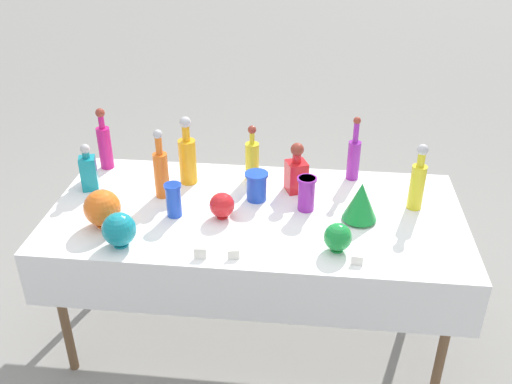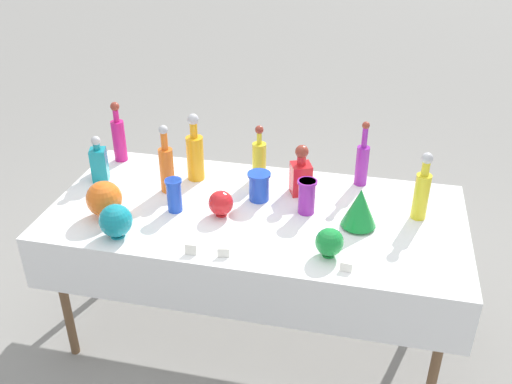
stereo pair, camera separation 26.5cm
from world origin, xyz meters
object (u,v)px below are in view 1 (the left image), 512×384
(slender_vase_2, at_px, (257,185))
(round_bowl_3, at_px, (338,237))
(tall_bottle_0, at_px, (161,171))
(square_decanter_0, at_px, (88,170))
(tall_bottle_2, at_px, (354,156))
(tall_bottle_3, at_px, (187,157))
(fluted_vase_0, at_px, (361,201))
(tall_bottle_1, at_px, (105,144))
(round_bowl_1, at_px, (119,229))
(round_bowl_2, at_px, (222,205))
(round_bowl_0, at_px, (102,208))
(tall_bottle_5, at_px, (418,182))
(slender_vase_0, at_px, (306,192))
(slender_vase_1, at_px, (174,199))
(square_decanter_1, at_px, (296,171))
(tall_bottle_4, at_px, (252,159))

(slender_vase_2, height_order, round_bowl_3, slender_vase_2)
(tall_bottle_0, bearing_deg, square_decanter_0, 175.27)
(tall_bottle_2, height_order, round_bowl_3, tall_bottle_2)
(tall_bottle_3, relative_size, round_bowl_3, 2.82)
(square_decanter_0, xyz_separation_m, fluted_vase_0, (1.33, -0.16, -0.00))
(tall_bottle_1, bearing_deg, round_bowl_1, -66.93)
(round_bowl_1, bearing_deg, tall_bottle_1, 113.07)
(round_bowl_2, bearing_deg, round_bowl_3, -21.56)
(tall_bottle_3, relative_size, round_bowl_0, 2.07)
(tall_bottle_1, xyz_separation_m, round_bowl_3, (1.22, -0.64, -0.07))
(tall_bottle_5, bearing_deg, slender_vase_0, -172.18)
(slender_vase_1, bearing_deg, round_bowl_1, -123.70)
(tall_bottle_1, relative_size, tall_bottle_3, 0.94)
(tall_bottle_0, height_order, round_bowl_3, tall_bottle_0)
(tall_bottle_5, bearing_deg, slender_vase_1, -170.36)
(square_decanter_1, relative_size, slender_vase_1, 1.59)
(round_bowl_1, bearing_deg, tall_bottle_5, 19.24)
(tall_bottle_3, xyz_separation_m, tall_bottle_4, (0.32, 0.07, -0.03))
(round_bowl_0, relative_size, round_bowl_3, 1.37)
(slender_vase_2, bearing_deg, slender_vase_0, -15.79)
(tall_bottle_0, relative_size, tall_bottle_5, 1.07)
(tall_bottle_1, relative_size, round_bowl_3, 2.66)
(tall_bottle_1, height_order, round_bowl_3, tall_bottle_1)
(square_decanter_0, relative_size, slender_vase_2, 1.71)
(tall_bottle_3, distance_m, round_bowl_3, 0.92)
(slender_vase_1, height_order, slender_vase_2, slender_vase_1)
(tall_bottle_0, distance_m, round_bowl_2, 0.37)
(round_bowl_1, bearing_deg, slender_vase_2, 39.86)
(tall_bottle_5, distance_m, round_bowl_2, 0.92)
(square_decanter_1, bearing_deg, slender_vase_2, -149.95)
(tall_bottle_4, xyz_separation_m, round_bowl_2, (-0.10, -0.39, -0.05))
(round_bowl_2, distance_m, round_bowl_3, 0.56)
(round_bowl_1, bearing_deg, round_bowl_0, 130.09)
(tall_bottle_2, distance_m, tall_bottle_5, 0.39)
(tall_bottle_0, bearing_deg, slender_vase_1, -60.33)
(tall_bottle_1, height_order, slender_vase_0, tall_bottle_1)
(round_bowl_3, bearing_deg, fluted_vase_0, 67.07)
(round_bowl_3, bearing_deg, square_decanter_0, 161.71)
(tall_bottle_3, bearing_deg, slender_vase_2, -20.92)
(square_decanter_1, relative_size, slender_vase_0, 1.54)
(round_bowl_3, bearing_deg, tall_bottle_3, 144.83)
(tall_bottle_0, xyz_separation_m, round_bowl_0, (-0.20, -0.29, -0.05))
(slender_vase_1, height_order, fluted_vase_0, fluted_vase_0)
(square_decanter_0, bearing_deg, square_decanter_1, 5.04)
(tall_bottle_3, xyz_separation_m, tall_bottle_5, (1.12, -0.14, -0.00))
(square_decanter_0, xyz_separation_m, slender_vase_0, (1.09, -0.09, -0.01))
(tall_bottle_5, xyz_separation_m, square_decanter_0, (-1.60, 0.02, -0.04))
(tall_bottle_0, height_order, fluted_vase_0, tall_bottle_0)
(slender_vase_2, xyz_separation_m, round_bowl_1, (-0.54, -0.45, 0.00))
(tall_bottle_5, relative_size, square_decanter_0, 1.35)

